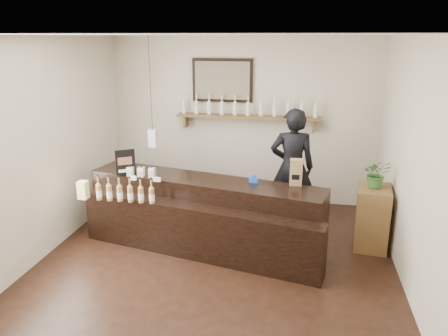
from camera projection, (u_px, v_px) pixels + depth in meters
name	position (u px, v px, depth m)	size (l,w,h in m)	color
ground	(214.00, 267.00, 5.48)	(5.00, 5.00, 0.00)	black
room_shell	(213.00, 135.00, 4.99)	(5.00, 5.00, 5.00)	beige
back_wall_decor	(233.00, 101.00, 7.23)	(2.66, 0.96, 1.69)	brown
counter	(201.00, 216.00, 5.95)	(3.37, 1.60, 1.09)	black
promo_sign	(125.00, 163.00, 5.99)	(0.23, 0.16, 0.37)	black
paper_bag	(296.00, 172.00, 5.64)	(0.16, 0.13, 0.34)	#956E48
tape_dispenser	(254.00, 180.00, 5.76)	(0.13, 0.06, 0.10)	#1848AD
side_cabinet	(372.00, 217.00, 5.92)	(0.49, 0.63, 0.85)	brown
potted_plant	(377.00, 174.00, 5.74)	(0.35, 0.30, 0.39)	#326428
shopkeeper	(292.00, 160.00, 6.49)	(0.74, 0.49, 2.04)	black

